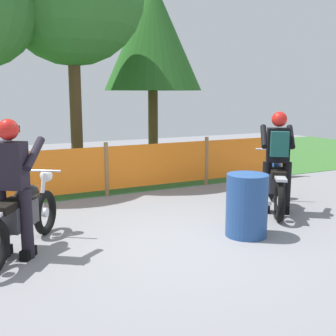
{
  "coord_description": "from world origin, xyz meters",
  "views": [
    {
      "loc": [
        -2.58,
        -4.93,
        1.99
      ],
      "look_at": [
        0.18,
        0.54,
        0.9
      ],
      "focal_mm": 45.44,
      "sensor_mm": 36.0,
      "label": 1
    }
  ],
  "objects": [
    {
      "name": "ground",
      "position": [
        0.0,
        0.0,
        -0.01
      ],
      "size": [
        24.0,
        24.0,
        0.02
      ],
      "primitive_type": "cube",
      "color": "gray"
    },
    {
      "name": "oil_drum",
      "position": [
        0.99,
        -0.3,
        0.44
      ],
      "size": [
        0.58,
        0.58,
        0.88
      ],
      "primitive_type": "cylinder",
      "color": "navy",
      "rests_on": "ground"
    },
    {
      "name": "barrier_fence",
      "position": [
        -0.0,
        2.82,
        0.54
      ],
      "size": [
        9.16,
        0.08,
        1.05
      ],
      "color": "olive",
      "rests_on": "ground"
    },
    {
      "name": "rider_lead",
      "position": [
        -2.01,
        0.33,
        0.92
      ],
      "size": [
        0.72,
        0.73,
        1.69
      ],
      "rotation": [
        0.0,
        0.0,
        0.97
      ],
      "color": "black",
      "rests_on": "ground"
    },
    {
      "name": "grass_verge",
      "position": [
        0.0,
        6.17,
        0.01
      ],
      "size": [
        24.0,
        6.71,
        0.01
      ],
      "primitive_type": "cube",
      "color": "#386B2D",
      "rests_on": "ground"
    },
    {
      "name": "rider_trailing",
      "position": [
        2.15,
        0.42,
        0.95
      ],
      "size": [
        0.72,
        0.79,
        1.69
      ],
      "rotation": [
        0.0,
        0.0,
        0.96
      ],
      "color": "black",
      "rests_on": "ground"
    },
    {
      "name": "motorcycle_trailing",
      "position": [
        2.27,
        0.61,
        0.48
      ],
      "size": [
        1.28,
        1.77,
        0.98
      ],
      "rotation": [
        0.0,
        0.0,
        0.96
      ],
      "color": "black",
      "rests_on": "ground"
    },
    {
      "name": "motorcycle_lead",
      "position": [
        -1.9,
        0.49,
        0.46
      ],
      "size": [
        1.23,
        1.71,
        0.95
      ],
      "rotation": [
        0.0,
        0.0,
        0.97
      ],
      "color": "black",
      "rests_on": "ground"
    },
    {
      "name": "tree_near_right",
      "position": [
        2.62,
        6.32,
        3.58
      ],
      "size": [
        2.77,
        2.77,
        5.13
      ],
      "color": "brown",
      "rests_on": "ground"
    }
  ]
}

